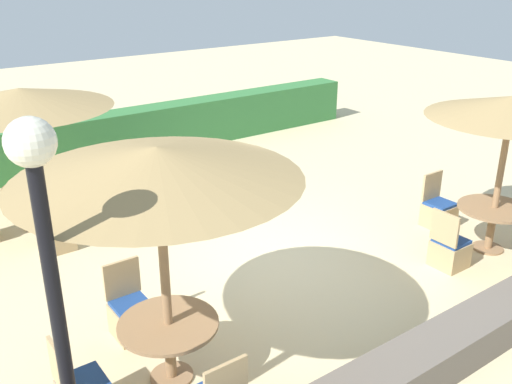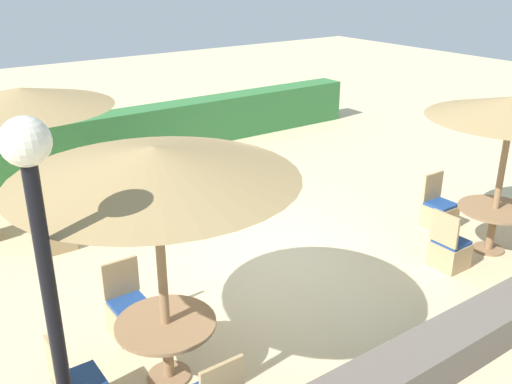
{
  "view_description": "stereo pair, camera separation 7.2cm",
  "coord_description": "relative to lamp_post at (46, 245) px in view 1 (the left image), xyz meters",
  "views": [
    {
      "loc": [
        -4.88,
        -6.14,
        4.3
      ],
      "look_at": [
        0.0,
        0.6,
        0.9
      ],
      "focal_mm": 40.0,
      "sensor_mm": 36.0,
      "label": 1
    },
    {
      "loc": [
        -4.82,
        -6.18,
        4.3
      ],
      "look_at": [
        0.0,
        0.6,
        0.9
      ],
      "focal_mm": 40.0,
      "sensor_mm": 36.0,
      "label": 2
    }
  ],
  "objects": [
    {
      "name": "round_table_front_left",
      "position": [
        1.28,
        0.73,
        -1.78
      ],
      "size": [
        1.08,
        1.08,
        0.72
      ],
      "color": "#93704C",
      "rests_on": "ground_plane"
    },
    {
      "name": "round_table_back_left",
      "position": [
        1.26,
        5.48,
        -1.76
      ],
      "size": [
        1.06,
        1.06,
        0.75
      ],
      "color": "#93704C",
      "rests_on": "ground_plane"
    },
    {
      "name": "lamp_post",
      "position": [
        0.0,
        0.0,
        0.0
      ],
      "size": [
        0.36,
        0.36,
        3.32
      ],
      "color": "black",
      "rests_on": "ground_plane"
    },
    {
      "name": "stone_border",
      "position": [
        3.94,
        -0.92,
        -2.12
      ],
      "size": [
        10.0,
        0.56,
        0.46
      ],
      "primitive_type": "cube",
      "color": "#6B6056",
      "rests_on": "ground_plane"
    },
    {
      "name": "patio_chair_front_right_north",
      "position": [
        6.87,
        1.49,
        -2.09
      ],
      "size": [
        0.46,
        0.46,
        0.93
      ],
      "rotation": [
        0.0,
        0.0,
        3.14
      ],
      "color": "tan",
      "rests_on": "ground_plane"
    },
    {
      "name": "patio_chair_front_left_north",
      "position": [
        1.28,
        1.73,
        -2.09
      ],
      "size": [
        0.46,
        0.46,
        0.93
      ],
      "rotation": [
        0.0,
        0.0,
        3.14
      ],
      "color": "tan",
      "rests_on": "ground_plane"
    },
    {
      "name": "parasol_front_left",
      "position": [
        1.28,
        0.73,
        0.15
      ],
      "size": [
        2.82,
        2.82,
        2.68
      ],
      "color": "#93704C",
      "rests_on": "ground_plane"
    },
    {
      "name": "parasol_front_right",
      "position": [
        6.83,
        0.46,
        -0.04
      ],
      "size": [
        2.45,
        2.45,
        2.48
      ],
      "color": "#93704C",
      "rests_on": "ground_plane"
    },
    {
      "name": "parasol_back_left",
      "position": [
        1.26,
        5.48,
        -0.09
      ],
      "size": [
        2.9,
        2.9,
        2.43
      ],
      "color": "#93704C",
      "rests_on": "ground_plane"
    },
    {
      "name": "ground_plane",
      "position": [
        3.94,
        2.21,
        -2.35
      ],
      "size": [
        40.0,
        40.0,
        0.0
      ],
      "primitive_type": "plane",
      "color": "beige"
    },
    {
      "name": "hedge_row",
      "position": [
        3.94,
        8.15,
        -1.81
      ],
      "size": [
        13.0,
        0.7,
        1.09
      ],
      "primitive_type": "cube",
      "color": "#387A3D",
      "rests_on": "ground_plane"
    },
    {
      "name": "round_table_front_right",
      "position": [
        6.83,
        0.46,
        -1.77
      ],
      "size": [
        1.11,
        1.11,
        0.73
      ],
      "color": "#93704C",
      "rests_on": "ground_plane"
    },
    {
      "name": "patio_chair_front_right_west",
      "position": [
        5.84,
        0.49,
        -2.09
      ],
      "size": [
        0.46,
        0.46,
        0.93
      ],
      "rotation": [
        0.0,
        0.0,
        -1.57
      ],
      "color": "tan",
      "rests_on": "ground_plane"
    },
    {
      "name": "patio_chair_back_left_south",
      "position": [
        1.26,
        4.48,
        -2.09
      ],
      "size": [
        0.46,
        0.46,
        0.93
      ],
      "color": "tan",
      "rests_on": "ground_plane"
    }
  ]
}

